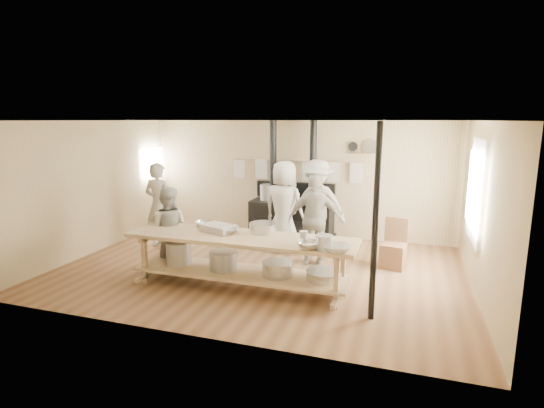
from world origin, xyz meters
name	(u,v)px	position (x,y,z in m)	size (l,w,h in m)	color
ground	(260,269)	(0.00, 0.00, 0.00)	(7.00, 7.00, 0.00)	brown
room_shell	(260,179)	(0.00, 0.00, 1.62)	(7.00, 7.00, 7.00)	tan
window_right	(477,191)	(3.47, 0.60, 1.50)	(0.09, 1.50, 1.65)	beige
left_opening	(152,163)	(-3.45, 2.00, 1.60)	(0.00, 0.90, 0.90)	white
stove	(292,215)	(-0.01, 2.12, 0.52)	(1.90, 0.75, 2.60)	black
towel_rail	(296,167)	(0.00, 2.40, 1.56)	(3.00, 0.04, 0.47)	tan
back_wall_shelf	(363,149)	(1.46, 2.43, 2.00)	(0.63, 0.14, 0.32)	tan
prep_table	(240,256)	(-0.01, -0.90, 0.52)	(3.60, 0.90, 0.85)	tan
support_post	(375,224)	(2.05, -1.35, 1.30)	(0.08, 0.08, 2.60)	black
cook_far_left	(159,205)	(-2.45, 0.67, 0.88)	(0.64, 0.42, 1.77)	#ACA898
cook_left	(168,229)	(-1.50, -0.54, 0.75)	(0.73, 0.57, 1.49)	#ACA898
cook_center	(284,207)	(0.10, 1.16, 0.91)	(0.89, 0.58, 1.83)	#ACA898
cook_right	(315,220)	(0.86, 0.57, 0.83)	(0.98, 0.41, 1.66)	#ACA898
cook_by_window	(317,204)	(0.67, 1.59, 0.92)	(1.18, 0.68, 1.83)	#ACA898
chair	(393,253)	(2.24, 0.83, 0.26)	(0.48, 0.48, 0.88)	brown
bowl_white_a	(228,230)	(-0.26, -0.80, 0.89)	(0.34, 0.34, 0.08)	silver
bowl_steel_a	(204,224)	(-0.79, -0.57, 0.90)	(0.31, 0.31, 0.10)	silver
bowl_white_b	(337,248)	(1.55, -1.23, 0.90)	(0.38, 0.38, 0.09)	silver
bowl_steel_b	(309,245)	(1.16, -1.23, 0.90)	(0.34, 0.34, 0.11)	silver
roasting_pan	(218,228)	(-0.43, -0.78, 0.91)	(0.51, 0.34, 0.11)	#B2B2B7
mixing_bowl_large	(263,228)	(0.26, -0.57, 0.92)	(0.45, 0.45, 0.14)	silver
bucket_galv	(324,243)	(1.37, -1.23, 0.96)	(0.23, 0.23, 0.21)	gray
deep_bowl_enamel	(164,218)	(-1.55, -0.57, 0.95)	(0.31, 0.31, 0.19)	silver
pitcher	(304,237)	(1.03, -1.01, 0.94)	(0.12, 0.12, 0.19)	silver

